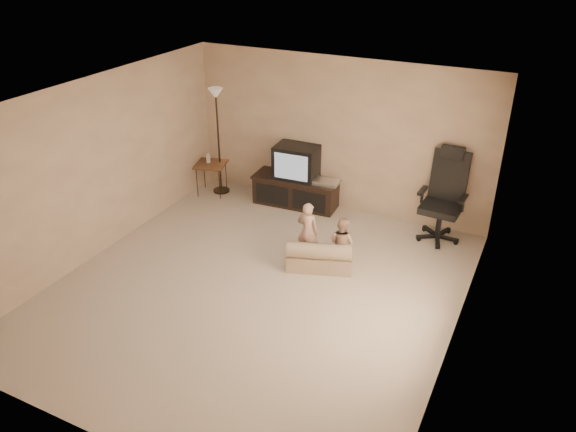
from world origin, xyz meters
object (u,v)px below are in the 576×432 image
at_px(office_chair, 442,207).
at_px(toddler_right, 342,243).
at_px(side_table, 211,164).
at_px(toddler_left, 308,231).
at_px(child_sofa, 320,257).
at_px(tv_stand, 297,181).
at_px(floor_lamp, 217,118).

distance_m(office_chair, toddler_right, 1.78).
xyz_separation_m(side_table, toddler_left, (2.43, -1.25, -0.11)).
relative_size(child_sofa, toddler_right, 1.33).
bearing_deg(tv_stand, toddler_left, -62.89).
distance_m(tv_stand, toddler_right, 2.05).
bearing_deg(floor_lamp, child_sofa, -30.85).
distance_m(tv_stand, toddler_left, 1.74).
xyz_separation_m(child_sofa, toddler_left, (-0.26, 0.16, 0.26)).
relative_size(office_chair, toddler_left, 1.61).
xyz_separation_m(side_table, floor_lamp, (0.11, 0.12, 0.82)).
relative_size(office_chair, side_table, 1.85).
xyz_separation_m(tv_stand, side_table, (-1.54, -0.24, 0.11)).
bearing_deg(side_table, child_sofa, -27.77).
xyz_separation_m(office_chair, floor_lamp, (-3.87, -0.06, 0.85)).
distance_m(office_chair, toddler_left, 2.12).
bearing_deg(office_chair, toddler_right, -122.91).
height_order(office_chair, floor_lamp, floor_lamp).
relative_size(side_table, child_sofa, 0.75).
distance_m(tv_stand, side_table, 1.57).
xyz_separation_m(side_table, toddler_right, (2.94, -1.25, -0.16)).
height_order(tv_stand, office_chair, office_chair).
xyz_separation_m(side_table, child_sofa, (2.69, -1.42, -0.37)).
bearing_deg(toddler_left, side_table, -27.82).
relative_size(tv_stand, toddler_right, 1.97).
bearing_deg(toddler_right, child_sofa, 45.64).
relative_size(side_table, floor_lamp, 0.41).
bearing_deg(office_chair, child_sofa, -125.92).
bearing_deg(child_sofa, side_table, 133.56).
xyz_separation_m(office_chair, toddler_right, (-1.04, -1.44, -0.13)).
relative_size(floor_lamp, toddler_left, 2.14).
bearing_deg(toddler_left, office_chair, -137.58).
bearing_deg(side_table, toddler_right, -23.11).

